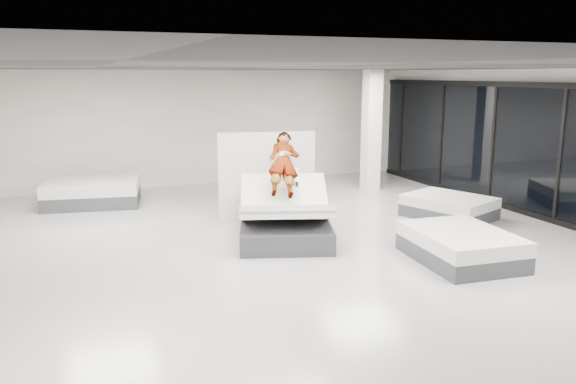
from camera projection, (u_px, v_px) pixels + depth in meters
The scene contains 10 objects.
room at pixel (295, 164), 9.41m from camera, with size 14.00×14.04×3.20m.
hero_bed at pixel (285, 218), 10.59m from camera, with size 2.25×2.61×1.27m.
person at pixel (284, 171), 10.71m from camera, with size 0.60×0.39×1.64m, color slate.
remote at pixel (297, 184), 10.42m from camera, with size 0.05×0.14×0.03m, color black.
divider_panel at pixel (267, 176), 12.02m from camera, with size 2.07×0.09×1.89m, color white.
flat_bed_right_far at pixel (449, 207), 12.26m from camera, with size 1.86×2.10×0.48m.
flat_bed_right_near at pixel (461, 246), 9.40m from camera, with size 1.57×2.01×0.52m.
flat_bed_left_far at pixel (93, 192), 13.49m from camera, with size 2.38×1.93×0.59m.
column at pixel (371, 131), 14.92m from camera, with size 0.40×0.40×3.20m, color white.
storefront_glazing at pixel (561, 155), 11.52m from camera, with size 0.12×13.40×2.92m.
Camera 1 is at (-3.45, -8.63, 3.09)m, focal length 35.00 mm.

